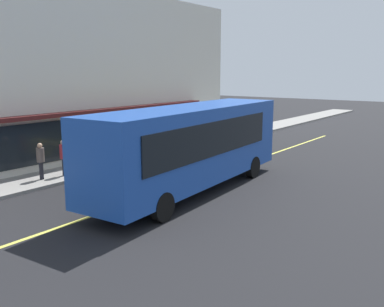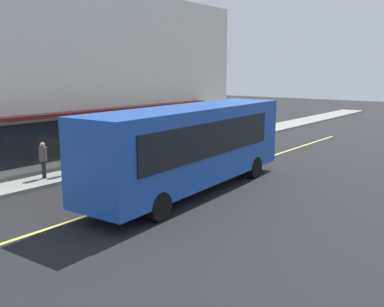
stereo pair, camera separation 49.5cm
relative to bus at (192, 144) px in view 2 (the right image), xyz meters
name	(u,v)px [view 2 (the right image)]	position (x,y,z in m)	size (l,w,h in m)	color
ground	(182,185)	(0.49, 0.93, -1.99)	(120.00, 120.00, 0.00)	black
sidewalk	(100,166)	(0.49, 6.42, -1.91)	(80.00, 2.54, 0.15)	gray
lane_centre_stripe	(182,185)	(0.49, 0.93, -1.98)	(36.00, 0.16, 0.01)	#D8D14C
storefront_building	(59,75)	(2.13, 11.86, 2.69)	(23.69, 8.97, 9.37)	silver
bus	(192,144)	(0.00, 0.00, 0.00)	(11.27, 3.23, 3.50)	#1E4CAD
car_yellow	(157,154)	(2.26, 4.08, -1.24)	(4.34, 1.93, 1.52)	yellow
pedestrian_by_curb	(66,154)	(-1.84, 5.97, -0.84)	(0.34, 0.34, 1.66)	black
pedestrian_waiting	(43,157)	(-2.88, 6.21, -0.85)	(0.34, 0.34, 1.64)	black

